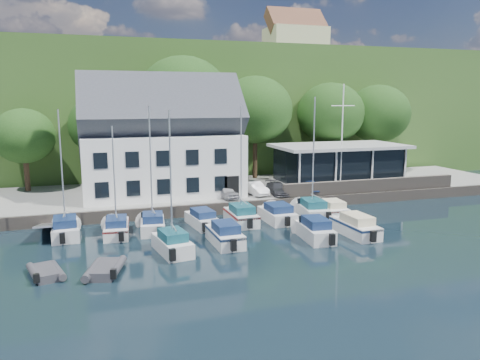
{
  "coord_description": "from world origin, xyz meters",
  "views": [
    {
      "loc": [
        -13.04,
        -26.37,
        9.66
      ],
      "look_at": [
        -1.85,
        9.0,
        3.24
      ],
      "focal_mm": 35.0,
      "sensor_mm": 36.0,
      "label": 1
    }
  ],
  "objects_px": {
    "dinghy_0": "(46,271)",
    "boat_r1_0": "(62,174)",
    "boat_r2_3": "(314,228)",
    "boat_r1_1": "(114,179)",
    "dinghy_1": "(105,268)",
    "car_dgrey": "(278,189)",
    "car_blue": "(309,186)",
    "harbor_building": "(162,147)",
    "boat_r1_6": "(313,161)",
    "club_pavilion": "(338,164)",
    "boat_r2_1": "(171,181)",
    "boat_r1_7": "(332,208)",
    "boat_r2_2": "(225,233)",
    "boat_r1_4": "(241,164)",
    "car_silver": "(226,192)",
    "boat_r1_2": "(151,174)",
    "boat_r1_5": "(277,212)",
    "boat_r1_3": "(202,217)",
    "boat_r2_4": "(355,224)",
    "flagpole": "(342,138)",
    "car_white": "(255,188)"
  },
  "relations": [
    {
      "from": "car_white",
      "to": "car_dgrey",
      "type": "xyz_separation_m",
      "value": [
        2.02,
        -0.58,
        -0.05
      ]
    },
    {
      "from": "club_pavilion",
      "to": "boat_r1_7",
      "type": "relative_size",
      "value": 2.47
    },
    {
      "from": "car_silver",
      "to": "boat_r2_4",
      "type": "bearing_deg",
      "value": -70.22
    },
    {
      "from": "club_pavilion",
      "to": "boat_r1_6",
      "type": "relative_size",
      "value": 1.4
    },
    {
      "from": "harbor_building",
      "to": "boat_r2_2",
      "type": "distance_m",
      "value": 14.45
    },
    {
      "from": "car_blue",
      "to": "boat_r1_7",
      "type": "distance_m",
      "value": 5.31
    },
    {
      "from": "boat_r2_4",
      "to": "car_silver",
      "type": "bearing_deg",
      "value": 120.4
    },
    {
      "from": "boat_r2_2",
      "to": "dinghy_0",
      "type": "relative_size",
      "value": 2.04
    },
    {
      "from": "boat_r1_3",
      "to": "boat_r2_4",
      "type": "bearing_deg",
      "value": -36.66
    },
    {
      "from": "harbor_building",
      "to": "boat_r1_2",
      "type": "distance_m",
      "value": 9.36
    },
    {
      "from": "flagpole",
      "to": "dinghy_1",
      "type": "height_order",
      "value": "flagpole"
    },
    {
      "from": "harbor_building",
      "to": "boat_r2_2",
      "type": "height_order",
      "value": "harbor_building"
    },
    {
      "from": "boat_r1_3",
      "to": "dinghy_1",
      "type": "bearing_deg",
      "value": -139.73
    },
    {
      "from": "boat_r2_2",
      "to": "boat_r1_5",
      "type": "bearing_deg",
      "value": 37.25
    },
    {
      "from": "boat_r1_6",
      "to": "boat_r2_3",
      "type": "bearing_deg",
      "value": -106.95
    },
    {
      "from": "dinghy_1",
      "to": "car_dgrey",
      "type": "bearing_deg",
      "value": 55.9
    },
    {
      "from": "boat_r1_3",
      "to": "boat_r2_2",
      "type": "xyz_separation_m",
      "value": [
        0.45,
        -4.87,
        0.09
      ]
    },
    {
      "from": "boat_r1_3",
      "to": "boat_r1_0",
      "type": "bearing_deg",
      "value": 171.87
    },
    {
      "from": "dinghy_0",
      "to": "boat_r1_0",
      "type": "bearing_deg",
      "value": 69.51
    },
    {
      "from": "boat_r1_0",
      "to": "boat_r1_4",
      "type": "distance_m",
      "value": 12.99
    },
    {
      "from": "boat_r1_3",
      "to": "boat_r1_4",
      "type": "relative_size",
      "value": 0.59
    },
    {
      "from": "boat_r2_2",
      "to": "dinghy_0",
      "type": "distance_m",
      "value": 11.37
    },
    {
      "from": "car_blue",
      "to": "boat_r2_3",
      "type": "xyz_separation_m",
      "value": [
        -4.81,
        -10.8,
        -0.81
      ]
    },
    {
      "from": "boat_r1_3",
      "to": "club_pavilion",
      "type": "bearing_deg",
      "value": 19.32
    },
    {
      "from": "harbor_building",
      "to": "dinghy_0",
      "type": "bearing_deg",
      "value": -118.61
    },
    {
      "from": "harbor_building",
      "to": "boat_r2_3",
      "type": "bearing_deg",
      "value": -59.39
    },
    {
      "from": "boat_r1_2",
      "to": "boat_r1_6",
      "type": "bearing_deg",
      "value": 8.32
    },
    {
      "from": "boat_r1_4",
      "to": "boat_r2_1",
      "type": "relative_size",
      "value": 1.03
    },
    {
      "from": "boat_r1_7",
      "to": "boat_r1_4",
      "type": "bearing_deg",
      "value": -175.12
    },
    {
      "from": "dinghy_0",
      "to": "car_dgrey",
      "type": "bearing_deg",
      "value": 18.38
    },
    {
      "from": "boat_r2_1",
      "to": "car_silver",
      "type": "bearing_deg",
      "value": 49.19
    },
    {
      "from": "boat_r1_0",
      "to": "boat_r2_1",
      "type": "height_order",
      "value": "boat_r2_1"
    },
    {
      "from": "car_blue",
      "to": "boat_r2_3",
      "type": "bearing_deg",
      "value": -95.65
    },
    {
      "from": "car_blue",
      "to": "boat_r2_2",
      "type": "bearing_deg",
      "value": -119.5
    },
    {
      "from": "boat_r1_2",
      "to": "boat_r1_5",
      "type": "xyz_separation_m",
      "value": [
        9.9,
        0.0,
        -3.61
      ]
    },
    {
      "from": "harbor_building",
      "to": "boat_r1_6",
      "type": "relative_size",
      "value": 1.53
    },
    {
      "from": "car_dgrey",
      "to": "boat_r2_2",
      "type": "bearing_deg",
      "value": -124.58
    },
    {
      "from": "boat_r2_2",
      "to": "boat_r1_4",
      "type": "bearing_deg",
      "value": 59.23
    },
    {
      "from": "car_dgrey",
      "to": "boat_r1_2",
      "type": "height_order",
      "value": "boat_r1_2"
    },
    {
      "from": "car_blue",
      "to": "boat_r1_5",
      "type": "distance_m",
      "value": 7.86
    },
    {
      "from": "boat_r1_3",
      "to": "boat_r2_2",
      "type": "relative_size",
      "value": 0.98
    },
    {
      "from": "car_silver",
      "to": "boat_r2_2",
      "type": "relative_size",
      "value": 0.58
    },
    {
      "from": "boat_r1_1",
      "to": "dinghy_0",
      "type": "xyz_separation_m",
      "value": [
        -4.16,
        -7.11,
        -3.78
      ]
    },
    {
      "from": "club_pavilion",
      "to": "boat_r1_6",
      "type": "height_order",
      "value": "boat_r1_6"
    },
    {
      "from": "boat_r1_7",
      "to": "dinghy_0",
      "type": "relative_size",
      "value": 1.9
    },
    {
      "from": "boat_r1_5",
      "to": "dinghy_0",
      "type": "bearing_deg",
      "value": -157.61
    },
    {
      "from": "car_silver",
      "to": "car_dgrey",
      "type": "height_order",
      "value": "car_silver"
    },
    {
      "from": "flagpole",
      "to": "club_pavilion",
      "type": "bearing_deg",
      "value": 64.6
    },
    {
      "from": "boat_r1_2",
      "to": "boat_r1_0",
      "type": "bearing_deg",
      "value": -178.63
    },
    {
      "from": "boat_r2_3",
      "to": "boat_r1_1",
      "type": "bearing_deg",
      "value": 163.05
    }
  ]
}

